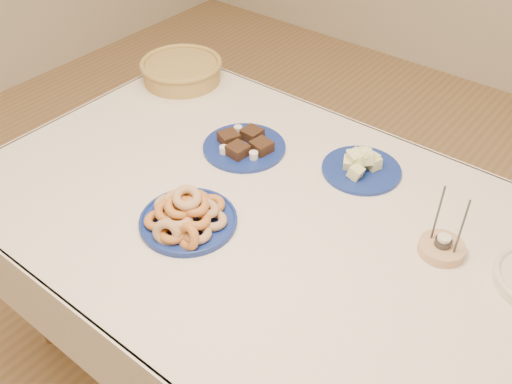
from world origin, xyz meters
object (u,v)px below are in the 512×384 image
Objects in this scene: melon_plate at (362,165)px; wicker_basket at (181,70)px; dining_table at (267,238)px; donut_platter at (187,216)px; candle_holder at (442,247)px; brownie_plate at (244,145)px.

melon_plate is 0.75× the size of wicker_basket.
dining_table is 5.18× the size of donut_platter.
melon_plate is (0.11, 0.32, 0.13)m from dining_table.
dining_table is at bearing -109.43° from melon_plate.
dining_table is 0.48m from candle_holder.
dining_table is 4.65× the size of wicker_basket.
donut_platter is at bearing -150.48° from candle_holder.
donut_platter is 0.66m from candle_holder.
donut_platter is 0.99× the size of brownie_plate.
dining_table is at bearing -38.44° from brownie_plate.
donut_platter reaches higher than melon_plate.
candle_holder is (0.58, 0.33, -0.01)m from donut_platter.
dining_table is at bearing 53.09° from donut_platter.
wicker_basket is (-0.47, 0.20, 0.03)m from brownie_plate.
candle_holder is at bearing -3.22° from brownie_plate.
melon_plate is at bearing 20.33° from brownie_plate.
donut_platter reaches higher than dining_table.
wicker_basket is at bearing 151.16° from dining_table.
donut_platter is at bearing -126.91° from dining_table.
dining_table is 0.82m from wicker_basket.
brownie_plate is at bearing -23.16° from wicker_basket.
brownie_plate is (-0.10, 0.37, -0.02)m from donut_platter.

